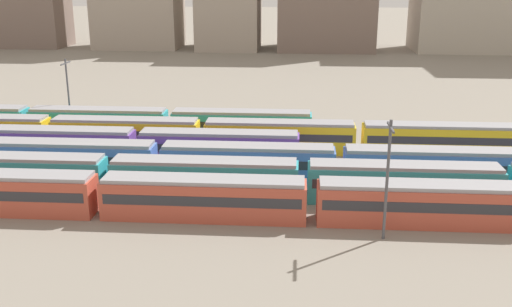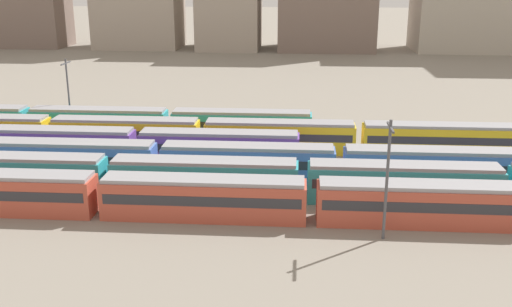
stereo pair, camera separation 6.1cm
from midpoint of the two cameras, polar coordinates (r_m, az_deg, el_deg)
train_track_0 at (r=52.07m, az=5.36°, el=-4.50°), size 112.50×3.06×3.75m
train_track_1 at (r=56.93m, az=4.53°, el=-2.55°), size 112.50×3.06×3.75m
train_track_2 at (r=61.99m, az=8.00°, el=-1.01°), size 112.50×3.06×3.75m
train_track_3 at (r=72.36m, az=-18.51°, el=0.91°), size 55.80×3.06×3.75m
train_track_4 at (r=72.17m, az=9.82°, el=1.52°), size 112.50×3.06×3.75m
train_track_5 at (r=81.19m, az=-14.77°, el=2.95°), size 55.80×3.06×3.75m
catenary_pole_0 at (r=48.31m, az=12.48°, el=-1.98°), size 0.24×3.20×10.02m
catenary_pole_1 at (r=84.76m, az=-17.50°, el=5.74°), size 0.24×3.20×9.75m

